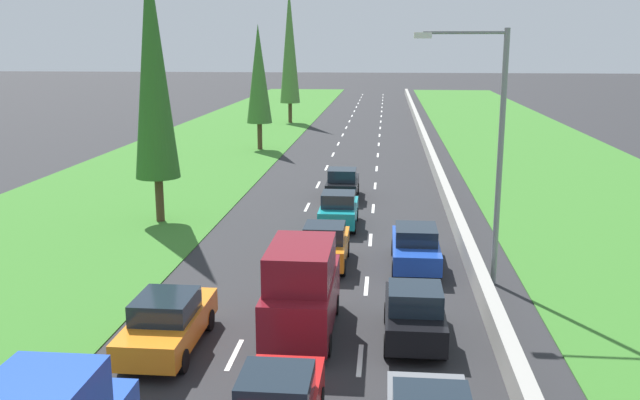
{
  "coord_description": "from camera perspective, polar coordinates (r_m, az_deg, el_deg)",
  "views": [
    {
      "loc": [
        2.32,
        -2.62,
        8.47
      ],
      "look_at": [
        -0.91,
        31.34,
        0.79
      ],
      "focal_mm": 38.98,
      "sensor_mm": 36.0,
      "label": 1
    }
  ],
  "objects": [
    {
      "name": "ground_plane",
      "position": [
        63.23,
        3.29,
        4.98
      ],
      "size": [
        300.0,
        300.0,
        0.0
      ],
      "primitive_type": "plane",
      "color": "#28282B",
      "rests_on": "ground"
    },
    {
      "name": "grass_verge_left",
      "position": [
        64.93,
        -7.98,
        5.1
      ],
      "size": [
        14.0,
        140.0,
        0.04
      ],
      "primitive_type": "cube",
      "color": "#387528",
      "rests_on": "ground"
    },
    {
      "name": "grass_verge_right",
      "position": [
        64.32,
        16.21,
        4.65
      ],
      "size": [
        14.0,
        140.0,
        0.04
      ],
      "primitive_type": "cube",
      "color": "#387528",
      "rests_on": "ground"
    },
    {
      "name": "median_barrier",
      "position": [
        63.22,
        8.48,
        5.25
      ],
      "size": [
        0.44,
        120.0,
        0.85
      ],
      "primitive_type": "cube",
      "color": "#9E9B93",
      "rests_on": "ground"
    },
    {
      "name": "lane_markings",
      "position": [
        63.23,
        3.29,
        4.98
      ],
      "size": [
        3.64,
        116.0,
        0.01
      ],
      "color": "white",
      "rests_on": "ground"
    },
    {
      "name": "orange_sedan_left_lane",
      "position": [
        20.31,
        -12.4,
        -9.77
      ],
      "size": [
        1.82,
        4.5,
        1.64
      ],
      "color": "orange",
      "rests_on": "ground"
    },
    {
      "name": "black_hatchback_right_lane",
      "position": [
        20.57,
        7.75,
        -9.21
      ],
      "size": [
        1.74,
        3.9,
        1.72
      ],
      "color": "black",
      "rests_on": "ground"
    },
    {
      "name": "blue_sedan_right_lane",
      "position": [
        27.15,
        7.85,
        -3.81
      ],
      "size": [
        1.82,
        4.5,
        1.64
      ],
      "color": "#1E47B7",
      "rests_on": "ground"
    },
    {
      "name": "maroon_van_centre_lane",
      "position": [
        20.66,
        -1.5,
        -7.33
      ],
      "size": [
        1.96,
        4.9,
        2.82
      ],
      "color": "maroon",
      "rests_on": "ground"
    },
    {
      "name": "orange_hatchback_centre_lane",
      "position": [
        27.01,
        0.43,
        -3.72
      ],
      "size": [
        1.74,
        3.9,
        1.72
      ],
      "color": "orange",
      "rests_on": "ground"
    },
    {
      "name": "teal_hatchback_centre_lane",
      "position": [
        32.69,
        1.55,
        -0.81
      ],
      "size": [
        1.74,
        3.9,
        1.72
      ],
      "color": "teal",
      "rests_on": "ground"
    },
    {
      "name": "black_hatchback_centre_lane",
      "position": [
        38.78,
        1.86,
        1.34
      ],
      "size": [
        1.74,
        3.9,
        1.72
      ],
      "color": "black",
      "rests_on": "ground"
    },
    {
      "name": "poplar_tree_second",
      "position": [
        33.74,
        -13.57,
        10.72
      ],
      "size": [
        2.12,
        2.12,
        12.91
      ],
      "color": "#4C3823",
      "rests_on": "ground"
    },
    {
      "name": "poplar_tree_third",
      "position": [
        56.69,
        -5.06,
        10.22
      ],
      "size": [
        2.05,
        2.05,
        10.04
      ],
      "color": "#4C3823",
      "rests_on": "ground"
    },
    {
      "name": "poplar_tree_fourth",
      "position": [
        76.17,
        -2.52,
        12.55
      ],
      "size": [
        2.16,
        2.16,
        14.47
      ],
      "color": "#4C3823",
      "rests_on": "ground"
    },
    {
      "name": "street_light_mast",
      "position": [
        24.81,
        13.85,
        4.83
      ],
      "size": [
        3.2,
        0.28,
        9.0
      ],
      "color": "gray",
      "rests_on": "ground"
    }
  ]
}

